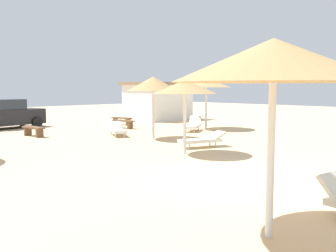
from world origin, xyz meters
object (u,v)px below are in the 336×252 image
at_px(parasol_5, 153,84).
at_px(bench_2, 33,130).
at_px(parasol_2, 185,87).
at_px(bench_1, 123,122).
at_px(parasol_4, 273,61).
at_px(lounger_5, 117,129).
at_px(beach_cabana, 158,101).
at_px(lounger_2, 203,140).
at_px(bench_0, 122,120).
at_px(parked_car, 7,114).
at_px(parasol_3, 206,83).
at_px(lounger_3, 193,125).

height_order(parasol_5, bench_2, parasol_5).
xyz_separation_m(parasol_2, bench_1, (3.75, 8.39, -2.05)).
relative_size(parasol_4, lounger_5, 1.57).
distance_m(bench_2, beach_cabana, 11.59).
relative_size(parasol_4, beach_cabana, 0.71).
relative_size(parasol_4, bench_2, 2.05).
bearing_deg(lounger_2, beach_cabana, 54.60).
xyz_separation_m(lounger_2, beach_cabana, (7.80, 10.97, 1.11)).
distance_m(bench_0, beach_cabana, 4.85).
bearing_deg(parasol_4, parasol_5, 56.47).
bearing_deg(bench_2, bench_1, -1.34).
bearing_deg(parked_car, parasol_3, -46.10).
bearing_deg(parked_car, parasol_2, -85.07).
bearing_deg(parasol_4, bench_2, 78.80).
relative_size(lounger_2, bench_1, 1.31).
bearing_deg(bench_0, parasol_3, -69.27).
relative_size(lounger_2, beach_cabana, 0.46).
relative_size(parasol_2, parasol_3, 0.91).
bearing_deg(bench_1, parasol_3, -48.71).
height_order(parasol_5, parked_car, parasol_5).
bearing_deg(bench_1, lounger_2, -104.98).
bearing_deg(parasol_5, parasol_2, -117.22).
distance_m(parasol_2, bench_1, 9.42).
relative_size(bench_2, parked_car, 0.37).
xyz_separation_m(parasol_3, bench_0, (-2.02, 5.33, -2.30)).
bearing_deg(lounger_3, parked_car, 128.32).
bearing_deg(bench_2, parasol_5, -52.10).
relative_size(parasol_3, lounger_3, 1.51).
xyz_separation_m(lounger_5, parked_car, (-2.57, 7.22, 0.51)).
distance_m(parasol_4, bench_1, 16.86).
relative_size(bench_0, parked_car, 0.37).
height_order(lounger_2, beach_cabana, beach_cabana).
xyz_separation_m(parasol_3, bench_2, (-8.65, 3.77, -2.30)).
height_order(parasol_5, bench_0, parasol_5).
height_order(bench_0, beach_cabana, beach_cabana).
bearing_deg(parasol_2, bench_2, 101.27).
distance_m(parasol_2, parasol_3, 8.42).
distance_m(parasol_4, lounger_3, 14.96).
bearing_deg(parasol_2, parasol_4, -127.09).
bearing_deg(lounger_2, lounger_3, 45.51).
xyz_separation_m(parasol_2, parked_car, (-1.14, 13.15, -1.58)).
distance_m(parasol_5, lounger_2, 3.99).
bearing_deg(lounger_2, parasol_5, 84.58).
bearing_deg(lounger_2, bench_1, 75.02).
xyz_separation_m(parasol_3, lounger_3, (-1.32, -0.16, -2.32)).
relative_size(parasol_2, bench_0, 1.72).
relative_size(parasol_2, lounger_5, 1.33).
distance_m(parasol_3, lounger_2, 7.17).
height_order(parasol_5, beach_cabana, parasol_5).
relative_size(parasol_5, bench_2, 1.90).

